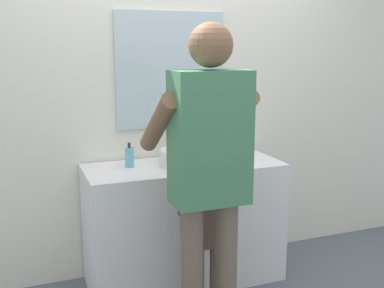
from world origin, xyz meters
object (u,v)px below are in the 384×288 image
(toothbrush_cup, at_px, (228,152))
(soap_bottle, at_px, (129,157))
(child_toddler, at_px, (207,225))
(adult_parent, at_px, (209,158))

(toothbrush_cup, xyz_separation_m, soap_bottle, (-0.69, 0.05, 0.01))
(soap_bottle, height_order, child_toddler, soap_bottle)
(soap_bottle, xyz_separation_m, child_toddler, (0.36, -0.47, -0.35))
(toothbrush_cup, height_order, adult_parent, adult_parent)
(toothbrush_cup, relative_size, soap_bottle, 1.25)
(soap_bottle, distance_m, adult_parent, 0.79)
(child_toddler, relative_size, adult_parent, 0.53)
(child_toddler, bearing_deg, adult_parent, -111.43)
(adult_parent, bearing_deg, child_toddler, 68.57)
(soap_bottle, relative_size, child_toddler, 0.18)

